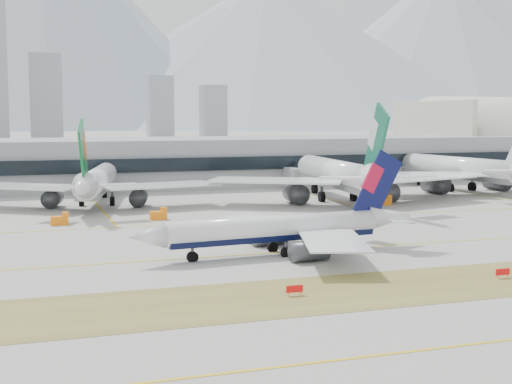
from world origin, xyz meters
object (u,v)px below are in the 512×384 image
object	(u,v)px
widebody_eva	(96,183)
widebody_cathay	(339,176)
widebody_china_air	(464,170)
terminal	(168,162)
taxiing_airliner	(284,229)

from	to	relation	value
widebody_eva	widebody_cathay	bearing A→B (deg)	-87.36
widebody_eva	widebody_china_air	xyz separation A→B (m)	(106.56, 1.24, 0.57)
widebody_china_air	widebody_cathay	bearing A→B (deg)	98.96
terminal	widebody_china_air	bearing A→B (deg)	-31.41
taxiing_airliner	terminal	xyz separation A→B (m)	(5.42, 120.90, 3.48)
widebody_eva	widebody_china_air	size ratio (longest dim) A/B	0.89
taxiing_airliner	terminal	distance (m)	121.07
taxiing_airliner	widebody_eva	world-z (taller)	widebody_eva
widebody_eva	widebody_china_air	world-z (taller)	widebody_china_air
taxiing_airliner	widebody_china_air	size ratio (longest dim) A/B	0.74
widebody_eva	terminal	bearing A→B (deg)	-17.01
widebody_cathay	terminal	size ratio (longest dim) A/B	0.25
widebody_cathay	terminal	bearing A→B (deg)	34.91
widebody_china_air	terminal	size ratio (longest dim) A/B	0.24
taxiing_airliner	widebody_eva	size ratio (longest dim) A/B	0.83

